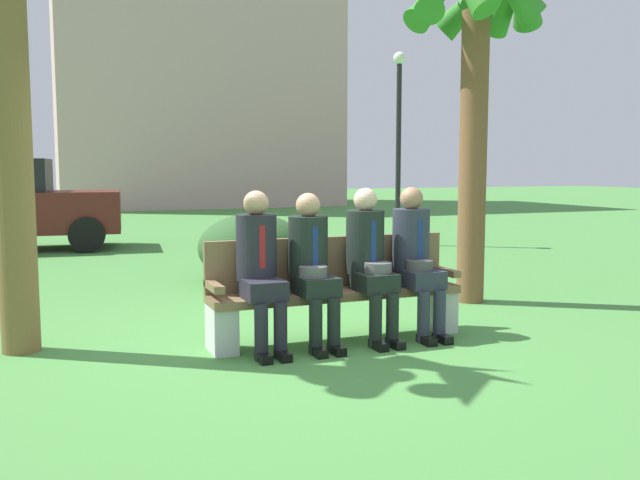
{
  "coord_description": "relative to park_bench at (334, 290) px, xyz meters",
  "views": [
    {
      "loc": [
        -2.05,
        -5.6,
        1.51
      ],
      "look_at": [
        0.3,
        0.25,
        0.85
      ],
      "focal_mm": 38.5,
      "sensor_mm": 36.0,
      "label": 1
    }
  ],
  "objects": [
    {
      "name": "ground_plane",
      "position": [
        -0.3,
        0.09,
        -0.43
      ],
      "size": [
        80.0,
        80.0,
        0.0
      ],
      "primitive_type": "plane",
      "color": "#488A3F"
    },
    {
      "name": "park_bench",
      "position": [
        0.0,
        0.0,
        0.0
      ],
      "size": [
        2.27,
        0.44,
        0.9
      ],
      "color": "brown",
      "rests_on": "ground"
    },
    {
      "name": "shrub_near_bench",
      "position": [
        0.2,
        3.29,
        0.02
      ],
      "size": [
        1.45,
        1.33,
        0.9
      ],
      "primitive_type": "ellipsoid",
      "color": "#325A2D",
      "rests_on": "ground"
    },
    {
      "name": "building_backdrop",
      "position": [
        3.45,
        22.7,
        6.45
      ],
      "size": [
        11.17,
        7.18,
        13.71
      ],
      "color": "#CEA2A1",
      "rests_on": "ground"
    },
    {
      "name": "seated_man_leftmost",
      "position": [
        -0.73,
        -0.13,
        0.31
      ],
      "size": [
        0.34,
        0.72,
        1.33
      ],
      "color": "#23232D",
      "rests_on": "ground"
    },
    {
      "name": "seated_man_centerright",
      "position": [
        0.28,
        -0.13,
        0.31
      ],
      "size": [
        0.34,
        0.72,
        1.34
      ],
      "color": "#1E2823",
      "rests_on": "ground"
    },
    {
      "name": "street_lamp",
      "position": [
        4.09,
        6.42,
        1.84
      ],
      "size": [
        0.24,
        0.24,
        3.74
      ],
      "color": "black",
      "rests_on": "ground"
    },
    {
      "name": "palm_tree_short",
      "position": [
        2.12,
        1.0,
        2.65
      ],
      "size": [
        1.75,
        1.72,
        4.26
      ],
      "color": "brown",
      "rests_on": "ground"
    },
    {
      "name": "parked_car_near",
      "position": [
        -2.98,
        8.28,
        0.4
      ],
      "size": [
        4.04,
        2.05,
        1.68
      ],
      "color": "#591E19",
      "rests_on": "ground"
    },
    {
      "name": "seated_man_centerleft",
      "position": [
        -0.26,
        -0.13,
        0.29
      ],
      "size": [
        0.34,
        0.72,
        1.3
      ],
      "color": "#1E2823",
      "rests_on": "ground"
    },
    {
      "name": "seated_man_rightmost",
      "position": [
        0.74,
        -0.13,
        0.31
      ],
      "size": [
        0.34,
        0.72,
        1.34
      ],
      "color": "#2D3342",
      "rests_on": "ground"
    }
  ]
}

